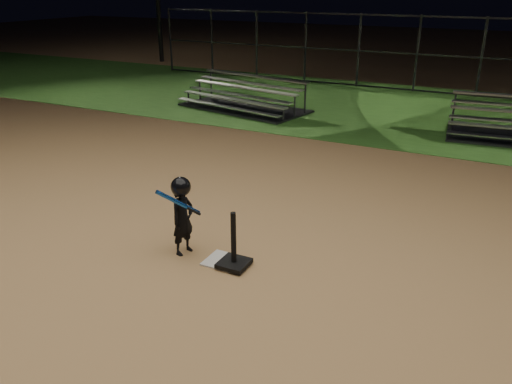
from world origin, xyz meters
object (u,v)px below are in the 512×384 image
home_plate (223,261)px  child_batter (182,213)px  batting_tee (234,256)px  bleacher_left (243,103)px

home_plate → child_batter: (-0.61, -0.01, 0.58)m
home_plate → batting_tee: (0.20, -0.05, 0.15)m
child_batter → bleacher_left: (-3.34, 8.05, -0.41)m
home_plate → batting_tee: bearing=-14.4°
batting_tee → bleacher_left: (-4.15, 8.09, 0.03)m
child_batter → bleacher_left: size_ratio=0.28×
batting_tee → child_batter: 0.92m
home_plate → batting_tee: 0.26m
batting_tee → child_batter: bearing=177.3°
child_batter → home_plate: bearing=-77.2°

